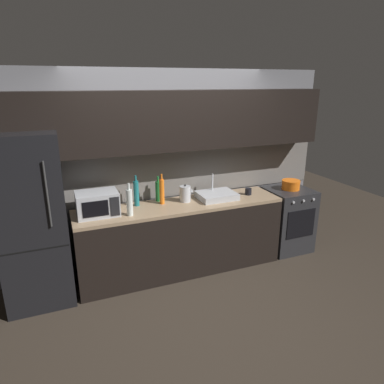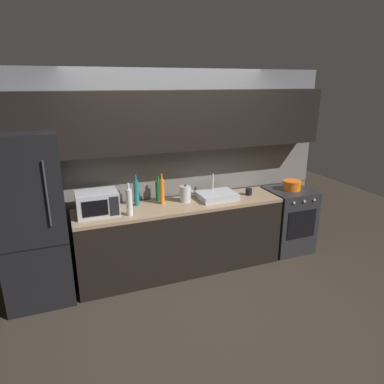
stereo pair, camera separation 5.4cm
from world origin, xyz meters
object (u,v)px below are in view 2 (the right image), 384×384
at_px(refrigerator, 33,220).
at_px(cooking_pot, 292,185).
at_px(microwave, 97,203).
at_px(wine_bottle_green, 158,191).
at_px(wine_bottle_clear, 129,202).
at_px(kettle, 185,194).
at_px(oven_range, 288,220).
at_px(wine_bottle_teal, 136,193).
at_px(wine_bottle_orange, 162,191).
at_px(mug_dark, 249,192).

height_order(refrigerator, cooking_pot, refrigerator).
distance_m(microwave, wine_bottle_green, 0.80).
bearing_deg(refrigerator, wine_bottle_green, 8.60).
bearing_deg(wine_bottle_clear, kettle, 15.91).
height_order(oven_range, cooking_pot, cooking_pot).
xyz_separation_m(wine_bottle_teal, cooking_pot, (2.16, -0.15, -0.10)).
xyz_separation_m(oven_range, wine_bottle_clear, (-2.29, -0.14, 0.61)).
distance_m(wine_bottle_green, wine_bottle_clear, 0.57).
relative_size(refrigerator, wine_bottle_teal, 4.93).
xyz_separation_m(wine_bottle_teal, wine_bottle_clear, (-0.15, -0.29, -0.00)).
height_order(refrigerator, wine_bottle_green, refrigerator).
bearing_deg(wine_bottle_teal, oven_range, -4.08).
bearing_deg(wine_bottle_teal, microwave, -164.46).
distance_m(microwave, wine_bottle_teal, 0.50).
height_order(refrigerator, wine_bottle_teal, refrigerator).
xyz_separation_m(refrigerator, wine_bottle_green, (1.45, 0.22, 0.09)).
height_order(kettle, wine_bottle_clear, wine_bottle_clear).
xyz_separation_m(refrigerator, wine_bottle_orange, (1.47, 0.10, 0.12)).
relative_size(oven_range, wine_bottle_green, 2.78).
relative_size(wine_bottle_orange, mug_dark, 4.37).
relative_size(microwave, kettle, 2.06).
relative_size(wine_bottle_clear, cooking_pot, 1.49).
height_order(microwave, wine_bottle_clear, wine_bottle_clear).
relative_size(wine_bottle_green, cooking_pot, 1.28).
bearing_deg(cooking_pot, kettle, 177.23).
height_order(kettle, mug_dark, kettle).
bearing_deg(cooking_pot, microwave, 179.60).
bearing_deg(oven_range, microwave, 179.57).
height_order(wine_bottle_clear, cooking_pot, wine_bottle_clear).
relative_size(refrigerator, microwave, 4.08).
bearing_deg(mug_dark, wine_bottle_orange, 175.76).
bearing_deg(microwave, wine_bottle_teal, 15.54).
bearing_deg(wine_bottle_clear, mug_dark, 5.29).
xyz_separation_m(wine_bottle_green, wine_bottle_clear, (-0.44, -0.36, 0.03)).
bearing_deg(wine_bottle_teal, wine_bottle_orange, -9.50).
bearing_deg(oven_range, wine_bottle_clear, -176.59).
bearing_deg(oven_range, cooking_pot, 5.24).
relative_size(microwave, wine_bottle_clear, 1.22).
xyz_separation_m(wine_bottle_green, cooking_pot, (1.87, -0.22, -0.07)).
relative_size(wine_bottle_green, mug_dark, 3.71).
relative_size(refrigerator, wine_bottle_clear, 5.00).
distance_m(wine_bottle_clear, mug_dark, 1.64).
bearing_deg(refrigerator, cooking_pot, 0.00).
bearing_deg(wine_bottle_orange, wine_bottle_teal, 170.50).
xyz_separation_m(microwave, wine_bottle_clear, (0.33, -0.16, 0.02)).
distance_m(refrigerator, kettle, 1.76).
height_order(wine_bottle_clear, mug_dark, wine_bottle_clear).
bearing_deg(mug_dark, refrigerator, -179.71).
xyz_separation_m(kettle, wine_bottle_orange, (-0.30, 0.02, 0.06)).
height_order(refrigerator, kettle, refrigerator).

